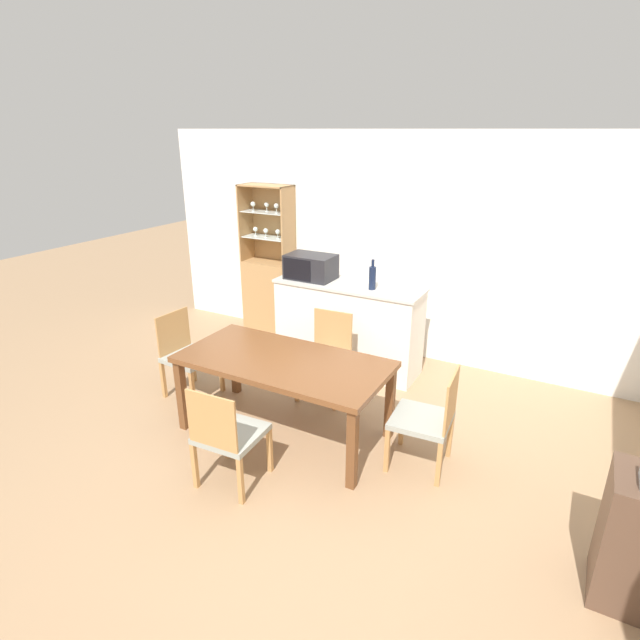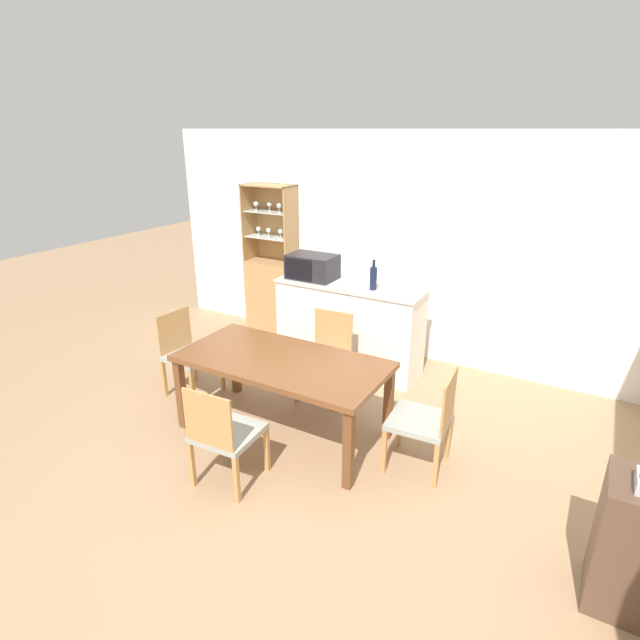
{
  "view_description": "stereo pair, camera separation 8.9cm",
  "coord_description": "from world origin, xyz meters",
  "px_view_note": "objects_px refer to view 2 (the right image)",
  "views": [
    {
      "loc": [
        1.69,
        -2.74,
        2.55
      ],
      "look_at": [
        -0.47,
        1.21,
        0.82
      ],
      "focal_mm": 28.0,
      "sensor_mm": 36.0,
      "label": 1
    },
    {
      "loc": [
        1.77,
        -2.7,
        2.55
      ],
      "look_at": [
        -0.47,
        1.21,
        0.82
      ],
      "focal_mm": 28.0,
      "sensor_mm": 36.0,
      "label": 2
    }
  ],
  "objects_px": {
    "display_cabinet": "(272,286)",
    "dining_chair_side_left_far": "(188,353)",
    "dining_table": "(282,367)",
    "dining_chair_head_near": "(224,433)",
    "dining_chair_head_far": "(326,356)",
    "wine_bottle": "(373,278)",
    "dining_chair_side_right_far": "(425,420)",
    "microwave": "(312,267)"
  },
  "relations": [
    {
      "from": "display_cabinet",
      "to": "dining_chair_side_left_far",
      "type": "height_order",
      "value": "display_cabinet"
    },
    {
      "from": "dining_table",
      "to": "dining_chair_head_near",
      "type": "xyz_separation_m",
      "value": [
        0.0,
        -0.78,
        -0.21
      ]
    },
    {
      "from": "dining_chair_head_far",
      "to": "dining_chair_side_left_far",
      "type": "xyz_separation_m",
      "value": [
        -1.23,
        -0.65,
        0.0
      ]
    },
    {
      "from": "dining_chair_side_left_far",
      "to": "wine_bottle",
      "type": "distance_m",
      "value": 2.04
    },
    {
      "from": "display_cabinet",
      "to": "wine_bottle",
      "type": "xyz_separation_m",
      "value": [
        1.68,
        -0.56,
        0.5
      ]
    },
    {
      "from": "display_cabinet",
      "to": "wine_bottle",
      "type": "bearing_deg",
      "value": -18.49
    },
    {
      "from": "dining_table",
      "to": "dining_chair_head_far",
      "type": "height_order",
      "value": "dining_chair_head_far"
    },
    {
      "from": "dining_chair_head_far",
      "to": "wine_bottle",
      "type": "height_order",
      "value": "wine_bottle"
    },
    {
      "from": "display_cabinet",
      "to": "dining_chair_side_left_far",
      "type": "relative_size",
      "value": 2.25
    },
    {
      "from": "dining_chair_head_far",
      "to": "dining_chair_side_left_far",
      "type": "distance_m",
      "value": 1.39
    },
    {
      "from": "display_cabinet",
      "to": "dining_chair_side_right_far",
      "type": "bearing_deg",
      "value": -34.06
    },
    {
      "from": "dining_table",
      "to": "microwave",
      "type": "relative_size",
      "value": 3.38
    },
    {
      "from": "display_cabinet",
      "to": "dining_chair_head_far",
      "type": "xyz_separation_m",
      "value": [
        1.48,
        -1.19,
        -0.18
      ]
    },
    {
      "from": "dining_chair_side_right_far",
      "to": "dining_chair_side_left_far",
      "type": "height_order",
      "value": "same"
    },
    {
      "from": "dining_table",
      "to": "dining_chair_head_far",
      "type": "xyz_separation_m",
      "value": [
        -0.0,
        0.78,
        -0.21
      ]
    },
    {
      "from": "display_cabinet",
      "to": "dining_chair_side_left_far",
      "type": "distance_m",
      "value": 1.86
    },
    {
      "from": "dining_chair_side_right_far",
      "to": "dining_chair_head_near",
      "type": "bearing_deg",
      "value": 123.08
    },
    {
      "from": "dining_chair_head_far",
      "to": "dining_chair_head_near",
      "type": "bearing_deg",
      "value": 86.52
    },
    {
      "from": "microwave",
      "to": "dining_chair_side_right_far",
      "type": "bearing_deg",
      "value": -36.28
    },
    {
      "from": "dining_chair_head_far",
      "to": "microwave",
      "type": "relative_size",
      "value": 1.6
    },
    {
      "from": "microwave",
      "to": "dining_table",
      "type": "bearing_deg",
      "value": -69.06
    },
    {
      "from": "display_cabinet",
      "to": "dining_chair_side_right_far",
      "type": "xyz_separation_m",
      "value": [
        2.72,
        -1.84,
        -0.18
      ]
    },
    {
      "from": "display_cabinet",
      "to": "dining_chair_head_far",
      "type": "relative_size",
      "value": 2.25
    },
    {
      "from": "dining_chair_head_near",
      "to": "dining_chair_side_right_far",
      "type": "bearing_deg",
      "value": 33.26
    },
    {
      "from": "dining_chair_side_right_far",
      "to": "dining_chair_side_left_far",
      "type": "relative_size",
      "value": 1.0
    },
    {
      "from": "dining_chair_head_near",
      "to": "microwave",
      "type": "xyz_separation_m",
      "value": [
        -0.56,
        2.23,
        0.69
      ]
    },
    {
      "from": "dining_chair_side_right_far",
      "to": "microwave",
      "type": "xyz_separation_m",
      "value": [
        -1.79,
        1.32,
        0.69
      ]
    },
    {
      "from": "display_cabinet",
      "to": "dining_chair_head_far",
      "type": "height_order",
      "value": "display_cabinet"
    },
    {
      "from": "dining_chair_side_left_far",
      "to": "wine_bottle",
      "type": "height_order",
      "value": "wine_bottle"
    },
    {
      "from": "dining_chair_head_far",
      "to": "microwave",
      "type": "height_order",
      "value": "microwave"
    },
    {
      "from": "dining_chair_side_left_far",
      "to": "wine_bottle",
      "type": "relative_size",
      "value": 2.67
    },
    {
      "from": "dining_table",
      "to": "dining_chair_side_left_far",
      "type": "bearing_deg",
      "value": 173.75
    },
    {
      "from": "dining_chair_side_right_far",
      "to": "wine_bottle",
      "type": "height_order",
      "value": "wine_bottle"
    },
    {
      "from": "dining_chair_head_near",
      "to": "dining_chair_side_left_far",
      "type": "xyz_separation_m",
      "value": [
        -1.24,
        0.92,
        0.0
      ]
    },
    {
      "from": "dining_chair_side_left_far",
      "to": "dining_table",
      "type": "bearing_deg",
      "value": 87.28
    },
    {
      "from": "dining_table",
      "to": "wine_bottle",
      "type": "bearing_deg",
      "value": 81.79
    },
    {
      "from": "dining_chair_head_near",
      "to": "wine_bottle",
      "type": "height_order",
      "value": "wine_bottle"
    },
    {
      "from": "dining_table",
      "to": "microwave",
      "type": "height_order",
      "value": "microwave"
    },
    {
      "from": "display_cabinet",
      "to": "dining_table",
      "type": "distance_m",
      "value": 2.47
    },
    {
      "from": "dining_table",
      "to": "microwave",
      "type": "bearing_deg",
      "value": 110.94
    },
    {
      "from": "dining_chair_side_right_far",
      "to": "dining_chair_head_far",
      "type": "relative_size",
      "value": 1.0
    },
    {
      "from": "dining_table",
      "to": "display_cabinet",
      "type": "bearing_deg",
      "value": 126.87
    }
  ]
}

